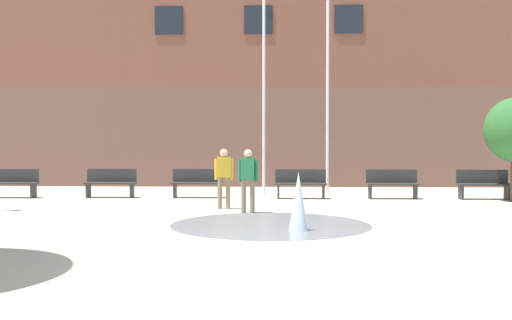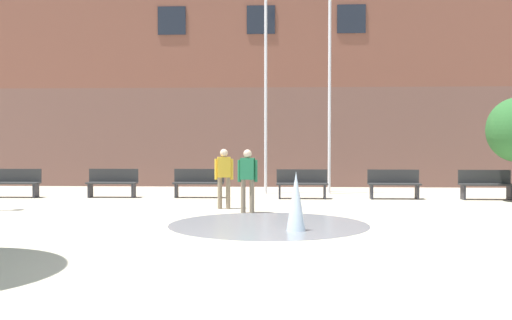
# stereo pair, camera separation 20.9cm
# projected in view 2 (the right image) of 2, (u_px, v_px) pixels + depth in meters

# --- Properties ---
(ground_plane) EXTENTS (100.00, 100.00, 0.00)m
(ground_plane) POSITION_uv_depth(u_px,v_px,m) (220.00, 265.00, 8.67)
(ground_plane) COLOR #BCB299
(library_building) EXTENTS (36.00, 6.05, 8.67)m
(library_building) POSITION_uv_depth(u_px,v_px,m) (264.00, 84.00, 26.35)
(library_building) COLOR brown
(library_building) RESTS_ON ground
(splash_fountain) EXTENTS (4.31, 4.31, 1.19)m
(splash_fountain) POSITION_uv_depth(u_px,v_px,m) (283.00, 212.00, 12.37)
(splash_fountain) COLOR gray
(splash_fountain) RESTS_ON ground
(park_bench_far_left) EXTENTS (1.60, 0.44, 0.91)m
(park_bench_far_left) POSITION_uv_depth(u_px,v_px,m) (15.00, 182.00, 19.09)
(park_bench_far_left) COLOR #28282D
(park_bench_far_left) RESTS_ON ground
(park_bench_under_left_flagpole) EXTENTS (1.60, 0.44, 0.91)m
(park_bench_under_left_flagpole) POSITION_uv_depth(u_px,v_px,m) (113.00, 182.00, 19.12)
(park_bench_under_left_flagpole) COLOR #28282D
(park_bench_under_left_flagpole) RESTS_ON ground
(park_bench_center) EXTENTS (1.60, 0.44, 0.91)m
(park_bench_center) POSITION_uv_depth(u_px,v_px,m) (199.00, 183.00, 19.04)
(park_bench_center) COLOR #28282D
(park_bench_center) RESTS_ON ground
(park_bench_under_right_flagpole) EXTENTS (1.60, 0.44, 0.91)m
(park_bench_under_right_flagpole) POSITION_uv_depth(u_px,v_px,m) (302.00, 183.00, 18.70)
(park_bench_under_right_flagpole) COLOR #28282D
(park_bench_under_right_flagpole) RESTS_ON ground
(park_bench_near_trashcan) EXTENTS (1.60, 0.44, 0.91)m
(park_bench_near_trashcan) POSITION_uv_depth(u_px,v_px,m) (394.00, 184.00, 18.59)
(park_bench_near_trashcan) COLOR #28282D
(park_bench_near_trashcan) RESTS_ON ground
(park_bench_far_right) EXTENTS (1.60, 0.44, 0.91)m
(park_bench_far_right) POSITION_uv_depth(u_px,v_px,m) (486.00, 184.00, 18.39)
(park_bench_far_right) COLOR #28282D
(park_bench_far_right) RESTS_ON ground
(teen_by_trashcan) EXTENTS (0.50, 0.24, 1.59)m
(teen_by_trashcan) POSITION_uv_depth(u_px,v_px,m) (248.00, 176.00, 14.94)
(teen_by_trashcan) COLOR #89755B
(teen_by_trashcan) RESTS_ON ground
(adult_in_red) EXTENTS (0.50, 0.27, 1.59)m
(adult_in_red) POSITION_uv_depth(u_px,v_px,m) (224.00, 174.00, 15.84)
(adult_in_red) COLOR #89755B
(adult_in_red) RESTS_ON ground
(flagpole_left) EXTENTS (0.80, 0.10, 7.95)m
(flagpole_left) POSITION_uv_depth(u_px,v_px,m) (267.00, 70.00, 20.44)
(flagpole_left) COLOR silver
(flagpole_left) RESTS_ON ground
(flagpole_right) EXTENTS (0.80, 0.10, 7.58)m
(flagpole_right) POSITION_uv_depth(u_px,v_px,m) (330.00, 75.00, 20.34)
(flagpole_right) COLOR silver
(flagpole_right) RESTS_ON ground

